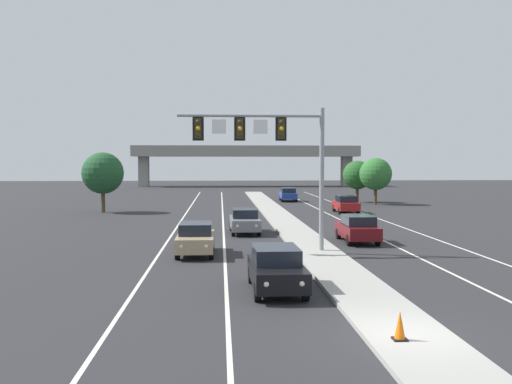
{
  "coord_description": "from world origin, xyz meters",
  "views": [
    {
      "loc": [
        -4.91,
        -14.97,
        4.65
      ],
      "look_at": [
        -3.2,
        13.03,
        3.2
      ],
      "focal_mm": 41.24,
      "sensor_mm": 36.0,
      "label": 1
    }
  ],
  "objects_px": {
    "car_oncoming_tan": "(196,238)",
    "tree_far_right_b": "(357,175)",
    "car_receding_darkred": "(358,228)",
    "tree_far_right_c": "(376,174)",
    "car_receding_blue": "(288,194)",
    "tree_far_left_b": "(103,173)",
    "car_oncoming_grey": "(245,221)",
    "car_receding_red": "(346,204)",
    "car_oncoming_black": "(276,268)",
    "overhead_signal_mast": "(271,145)",
    "traffic_cone_median_nose": "(400,326)"
  },
  "relations": [
    {
      "from": "traffic_cone_median_nose",
      "to": "tree_far_left_b",
      "type": "xyz_separation_m",
      "value": [
        -15.26,
        40.14,
        3.09
      ]
    },
    {
      "from": "car_oncoming_tan",
      "to": "car_receding_blue",
      "type": "relative_size",
      "value": 0.99
    },
    {
      "from": "car_oncoming_black",
      "to": "tree_far_right_c",
      "type": "xyz_separation_m",
      "value": [
        14.87,
        42.08,
        2.49
      ]
    },
    {
      "from": "car_receding_darkred",
      "to": "tree_far_right_c",
      "type": "xyz_separation_m",
      "value": [
        8.98,
        29.65,
        2.49
      ]
    },
    {
      "from": "overhead_signal_mast",
      "to": "car_oncoming_tan",
      "type": "bearing_deg",
      "value": -178.87
    },
    {
      "from": "car_oncoming_grey",
      "to": "tree_far_right_c",
      "type": "relative_size",
      "value": 0.89
    },
    {
      "from": "traffic_cone_median_nose",
      "to": "tree_far_left_b",
      "type": "distance_m",
      "value": 43.05
    },
    {
      "from": "tree_far_left_b",
      "to": "car_receding_blue",
      "type": "bearing_deg",
      "value": 37.04
    },
    {
      "from": "car_receding_red",
      "to": "tree_far_right_b",
      "type": "height_order",
      "value": "tree_far_right_b"
    },
    {
      "from": "car_oncoming_black",
      "to": "car_oncoming_tan",
      "type": "xyz_separation_m",
      "value": [
        -3.24,
        8.54,
        0.0
      ]
    },
    {
      "from": "car_oncoming_tan",
      "to": "tree_far_right_b",
      "type": "xyz_separation_m",
      "value": [
        16.94,
        37.09,
        2.3
      ]
    },
    {
      "from": "car_oncoming_black",
      "to": "tree_far_right_c",
      "type": "distance_m",
      "value": 44.7
    },
    {
      "from": "overhead_signal_mast",
      "to": "traffic_cone_median_nose",
      "type": "height_order",
      "value": "overhead_signal_mast"
    },
    {
      "from": "car_oncoming_black",
      "to": "car_receding_blue",
      "type": "distance_m",
      "value": 48.17
    },
    {
      "from": "overhead_signal_mast",
      "to": "traffic_cone_median_nose",
      "type": "xyz_separation_m",
      "value": [
        1.97,
        -15.07,
        -4.99
      ]
    },
    {
      "from": "car_oncoming_tan",
      "to": "car_oncoming_black",
      "type": "bearing_deg",
      "value": -69.22
    },
    {
      "from": "car_oncoming_black",
      "to": "tree_far_right_c",
      "type": "relative_size",
      "value": 0.89
    },
    {
      "from": "car_receding_red",
      "to": "tree_far_left_b",
      "type": "xyz_separation_m",
      "value": [
        -22.13,
        1.91,
        2.78
      ]
    },
    {
      "from": "car_receding_darkred",
      "to": "tree_far_left_b",
      "type": "distance_m",
      "value": 28.4
    },
    {
      "from": "overhead_signal_mast",
      "to": "tree_far_right_c",
      "type": "xyz_separation_m",
      "value": [
        14.33,
        33.46,
        -2.19
      ]
    },
    {
      "from": "overhead_signal_mast",
      "to": "traffic_cone_median_nose",
      "type": "relative_size",
      "value": 9.97
    },
    {
      "from": "car_receding_blue",
      "to": "traffic_cone_median_nose",
      "type": "bearing_deg",
      "value": -93.64
    },
    {
      "from": "traffic_cone_median_nose",
      "to": "car_oncoming_tan",
      "type": "bearing_deg",
      "value": 110.99
    },
    {
      "from": "overhead_signal_mast",
      "to": "car_receding_darkred",
      "type": "height_order",
      "value": "overhead_signal_mast"
    },
    {
      "from": "car_receding_blue",
      "to": "tree_far_left_b",
      "type": "relative_size",
      "value": 0.82
    },
    {
      "from": "car_oncoming_tan",
      "to": "tree_far_left_b",
      "type": "height_order",
      "value": "tree_far_left_b"
    },
    {
      "from": "car_oncoming_tan",
      "to": "traffic_cone_median_nose",
      "type": "bearing_deg",
      "value": -69.01
    },
    {
      "from": "car_oncoming_tan",
      "to": "tree_far_right_b",
      "type": "distance_m",
      "value": 40.84
    },
    {
      "from": "car_receding_darkred",
      "to": "tree_far_left_b",
      "type": "height_order",
      "value": "tree_far_left_b"
    },
    {
      "from": "car_oncoming_black",
      "to": "car_oncoming_grey",
      "type": "xyz_separation_m",
      "value": [
        -0.43,
        17.16,
        0.0
      ]
    },
    {
      "from": "tree_far_right_c",
      "to": "tree_far_left_b",
      "type": "bearing_deg",
      "value": -163.09
    },
    {
      "from": "car_oncoming_grey",
      "to": "tree_far_right_c",
      "type": "xyz_separation_m",
      "value": [
        15.3,
        24.92,
        2.49
      ]
    },
    {
      "from": "car_oncoming_grey",
      "to": "car_receding_red",
      "type": "xyz_separation_m",
      "value": [
        9.82,
        14.61,
        0.0
      ]
    },
    {
      "from": "car_oncoming_tan",
      "to": "car_receding_darkred",
      "type": "bearing_deg",
      "value": 23.07
    },
    {
      "from": "car_receding_red",
      "to": "tree_far_left_b",
      "type": "relative_size",
      "value": 0.81
    },
    {
      "from": "car_receding_red",
      "to": "overhead_signal_mast",
      "type": "bearing_deg",
      "value": -110.91
    },
    {
      "from": "tree_far_right_b",
      "to": "car_receding_red",
      "type": "bearing_deg",
      "value": -107.27
    },
    {
      "from": "tree_far_left_b",
      "to": "car_oncoming_grey",
      "type": "bearing_deg",
      "value": -53.31
    },
    {
      "from": "overhead_signal_mast",
      "to": "traffic_cone_median_nose",
      "type": "bearing_deg",
      "value": -82.54
    },
    {
      "from": "car_receding_blue",
      "to": "car_oncoming_grey",
      "type": "bearing_deg",
      "value": -101.78
    },
    {
      "from": "car_oncoming_grey",
      "to": "car_receding_red",
      "type": "bearing_deg",
      "value": 56.11
    },
    {
      "from": "tree_far_right_c",
      "to": "traffic_cone_median_nose",
      "type": "bearing_deg",
      "value": -104.28
    },
    {
      "from": "car_oncoming_tan",
      "to": "tree_far_right_b",
      "type": "relative_size",
      "value": 0.93
    },
    {
      "from": "car_oncoming_black",
      "to": "tree_far_left_b",
      "type": "bearing_deg",
      "value": 110.72
    },
    {
      "from": "tree_far_right_c",
      "to": "car_oncoming_grey",
      "type": "bearing_deg",
      "value": -121.54
    },
    {
      "from": "car_oncoming_tan",
      "to": "car_receding_darkred",
      "type": "relative_size",
      "value": 1.0
    },
    {
      "from": "overhead_signal_mast",
      "to": "tree_far_right_c",
      "type": "height_order",
      "value": "overhead_signal_mast"
    },
    {
      "from": "car_oncoming_tan",
      "to": "tree_far_right_c",
      "type": "relative_size",
      "value": 0.88
    },
    {
      "from": "car_oncoming_grey",
      "to": "tree_far_right_b",
      "type": "height_order",
      "value": "tree_far_right_b"
    },
    {
      "from": "car_receding_red",
      "to": "car_receding_blue",
      "type": "relative_size",
      "value": 1.0
    }
  ]
}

